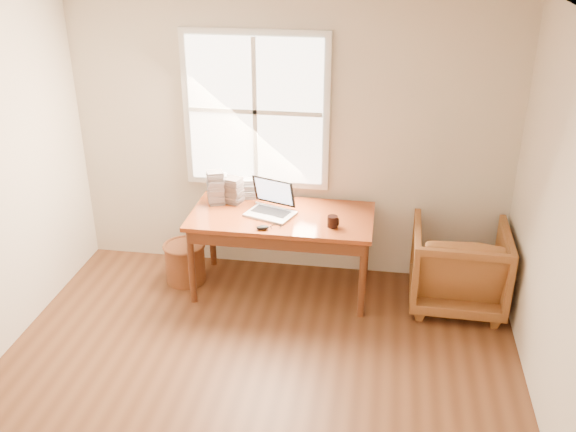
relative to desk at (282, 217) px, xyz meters
name	(u,v)px	position (x,y,z in m)	size (l,w,h in m)	color
room_shell	(233,242)	(-0.02, -1.64, 0.59)	(4.04, 4.54, 2.64)	brown
desk	(282,217)	(0.00, 0.00, 0.00)	(1.60, 0.80, 0.04)	brown
armchair	(458,266)	(1.55, 0.00, -0.36)	(0.80, 0.82, 0.75)	brown
wicker_stool	(185,263)	(-0.91, 0.00, -0.55)	(0.37, 0.37, 0.37)	brown
laptop	(270,201)	(-0.10, -0.03, 0.16)	(0.36, 0.38, 0.27)	silver
mouse	(263,227)	(-0.11, -0.31, 0.04)	(0.11, 0.06, 0.04)	black
coffee_mug	(332,221)	(0.46, -0.17, 0.07)	(0.09, 0.09, 0.10)	black
cd_stack_a	(221,187)	(-0.60, 0.22, 0.15)	(0.13, 0.11, 0.25)	silver
cd_stack_b	(233,190)	(-0.48, 0.19, 0.14)	(0.16, 0.14, 0.24)	#292A2F
cd_stack_c	(216,187)	(-0.62, 0.14, 0.18)	(0.14, 0.12, 0.31)	#9FA1AD
cd_stack_d	(248,188)	(-0.37, 0.31, 0.11)	(0.15, 0.13, 0.19)	silver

